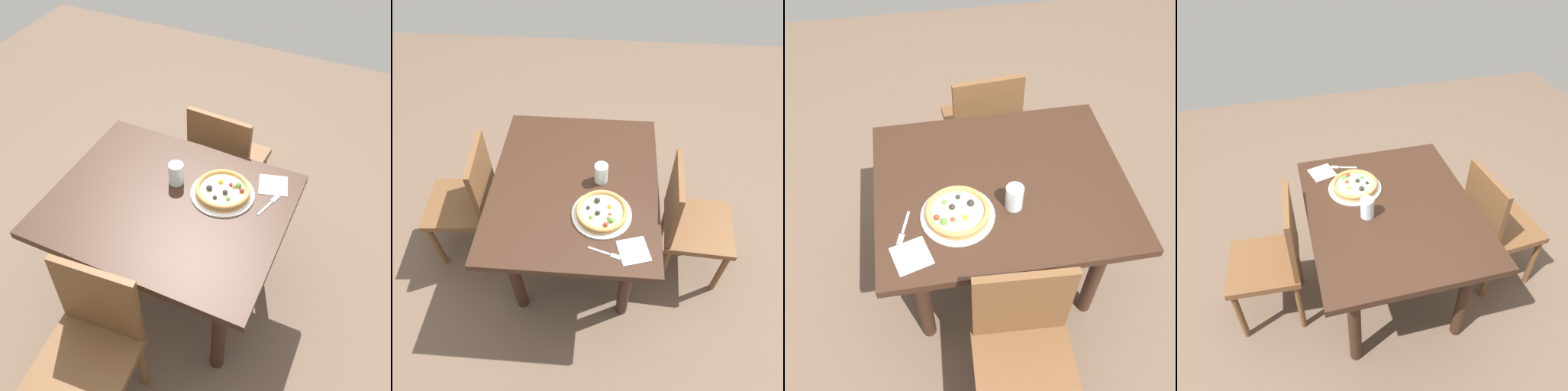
% 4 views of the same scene
% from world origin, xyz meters
% --- Properties ---
extents(ground_plane, '(6.00, 6.00, 0.00)m').
position_xyz_m(ground_plane, '(0.00, 0.00, 0.00)').
color(ground_plane, brown).
extents(dining_table, '(1.12, 0.92, 0.72)m').
position_xyz_m(dining_table, '(0.00, 0.00, 0.61)').
color(dining_table, '#331E14').
rests_on(dining_table, ground).
extents(chair_near, '(0.43, 0.43, 0.86)m').
position_xyz_m(chair_near, '(-0.03, -0.68, 0.47)').
color(chair_near, brown).
rests_on(chair_near, ground).
extents(chair_far, '(0.42, 0.42, 0.86)m').
position_xyz_m(chair_far, '(0.03, 0.67, 0.47)').
color(chair_far, brown).
rests_on(chair_far, ground).
extents(plate, '(0.31, 0.31, 0.01)m').
position_xyz_m(plate, '(0.22, 0.16, 0.73)').
color(plate, white).
rests_on(plate, dining_table).
extents(pizza, '(0.27, 0.27, 0.05)m').
position_xyz_m(pizza, '(0.22, 0.16, 0.75)').
color(pizza, '#B78447').
rests_on(pizza, plate).
extents(fork, '(0.06, 0.16, 0.00)m').
position_xyz_m(fork, '(0.44, 0.20, 0.72)').
color(fork, silver).
rests_on(fork, dining_table).
extents(drinking_glass, '(0.07, 0.07, 0.11)m').
position_xyz_m(drinking_glass, '(-0.03, 0.14, 0.78)').
color(drinking_glass, silver).
rests_on(drinking_glass, dining_table).
extents(napkin, '(0.17, 0.17, 0.00)m').
position_xyz_m(napkin, '(0.42, 0.32, 0.72)').
color(napkin, white).
rests_on(napkin, dining_table).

